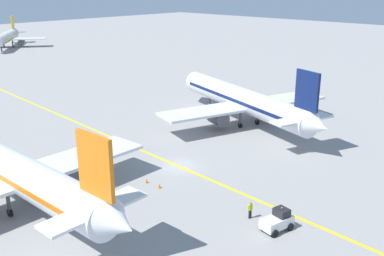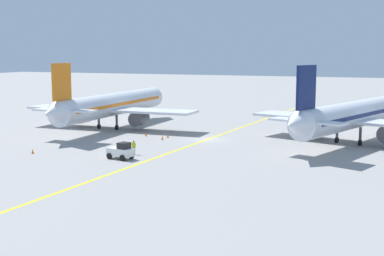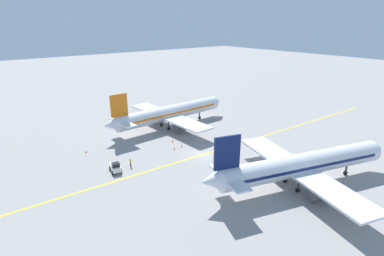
# 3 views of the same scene
# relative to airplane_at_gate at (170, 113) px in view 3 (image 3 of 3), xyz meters

# --- Properties ---
(ground_plane) EXTENTS (400.00, 400.00, 0.00)m
(ground_plane) POSITION_rel_airplane_at_gate_xyz_m (18.00, -4.59, -3.71)
(ground_plane) COLOR gray
(apron_yellow_centreline) EXTENTS (6.86, 119.85, 0.01)m
(apron_yellow_centreline) POSITION_rel_airplane_at_gate_xyz_m (18.00, -4.59, -3.71)
(apron_yellow_centreline) COLOR yellow
(apron_yellow_centreline) RESTS_ON ground
(airplane_at_gate) EXTENTS (28.15, 35.48, 10.60)m
(airplane_at_gate) POSITION_rel_airplane_at_gate_xyz_m (0.00, 0.00, 0.00)
(airplane_at_gate) COLOR silver
(airplane_at_gate) RESTS_ON ground
(airplane_adjacent_stand) EXTENTS (28.28, 34.76, 10.60)m
(airplane_adjacent_stand) POSITION_rel_airplane_at_gate_xyz_m (37.02, 0.33, 0.00)
(airplane_adjacent_stand) COLOR silver
(airplane_adjacent_stand) RESTS_ON ground
(baggage_tug_white) EXTENTS (3.23, 2.22, 2.11)m
(baggage_tug_white) POSITION_rel_airplane_at_gate_xyz_m (13.91, -21.29, -2.81)
(baggage_tug_white) COLOR white
(baggage_tug_white) RESTS_ON ground
(ground_crew_worker) EXTENTS (0.57, 0.27, 1.68)m
(ground_crew_worker) POSITION_rel_airplane_at_gate_xyz_m (13.89, -18.28, -2.80)
(ground_crew_worker) COLOR #23232D
(ground_crew_worker) RESTS_ON ground
(traffic_cone_near_nose) EXTENTS (0.32, 0.32, 0.55)m
(traffic_cone_near_nose) POSITION_rel_airplane_at_gate_xyz_m (8.74, -5.27, -3.43)
(traffic_cone_near_nose) COLOR orange
(traffic_cone_near_nose) RESTS_ON ground
(traffic_cone_mid_apron) EXTENTS (0.32, 0.32, 0.55)m
(traffic_cone_mid_apron) POSITION_rel_airplane_at_gate_xyz_m (12.26, -5.35, -3.43)
(traffic_cone_mid_apron) COLOR orange
(traffic_cone_mid_apron) RESTS_ON ground
(traffic_cone_by_wingtip) EXTENTS (0.32, 0.32, 0.55)m
(traffic_cone_by_wingtip) POSITION_rel_airplane_at_gate_xyz_m (12.35, -7.34, -3.43)
(traffic_cone_by_wingtip) COLOR orange
(traffic_cone_by_wingtip) RESTS_ON ground
(traffic_cone_far_edge) EXTENTS (0.32, 0.32, 0.55)m
(traffic_cone_far_edge) POSITION_rel_airplane_at_gate_xyz_m (2.46, -22.48, -3.43)
(traffic_cone_far_edge) COLOR orange
(traffic_cone_far_edge) RESTS_ON ground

